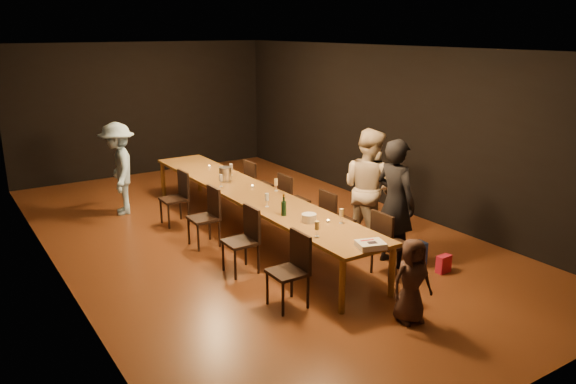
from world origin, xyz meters
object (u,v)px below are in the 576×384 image
chair_left_3 (174,198)px  ice_bucket (225,174)px  woman_tan (368,188)px  plate_stack (309,218)px  woman_birthday (395,203)px  champagne_bottle (284,205)px  birthday_cake (371,245)px  chair_left_2 (203,217)px  child (412,281)px  man_blue (119,169)px  chair_left_0 (287,271)px  chair_right_0 (391,243)px  table (251,194)px  chair_right_2 (294,200)px  chair_right_3 (259,184)px  chair_left_1 (240,241)px  chair_right_1 (337,219)px

chair_left_3 → ice_bucket: bearing=-114.4°
woman_tan → plate_stack: bearing=95.5°
woman_birthday → champagne_bottle: bearing=54.6°
birthday_cake → woman_tan: bearing=67.3°
plate_stack → champagne_bottle: size_ratio=0.65×
chair_left_2 → child: 3.62m
man_blue → birthday_cake: man_blue is taller
chair_left_2 → plate_stack: bearing=-155.5°
chair_left_0 → man_blue: 4.76m
chair_right_0 → man_blue: (-2.29, 4.70, 0.38)m
table → ice_bucket: (-0.03, 0.83, 0.17)m
chair_left_2 → child: bearing=-163.9°
chair_right_2 → woman_tan: bearing=18.8°
chair_left_2 → man_blue: 2.41m
woman_birthday → ice_bucket: woman_birthday is taller
chair_left_3 → woman_birthday: bearing=-149.0°
chair_right_2 → child: 3.55m
chair_right_0 → man_blue: bearing=-154.1°
chair_left_2 → champagne_bottle: (0.65, -1.31, 0.44)m
chair_right_3 → woman_birthday: 3.37m
chair_right_0 → chair_right_2: same height
chair_left_1 → woman_birthday: size_ratio=0.50×
table → chair_left_2: 0.88m
chair_left_1 → chair_left_2: 1.20m
chair_left_0 → chair_left_3: size_ratio=1.00×
chair_right_2 → ice_bucket: 1.28m
man_blue → child: man_blue is taller
chair_right_2 → chair_left_3: (-1.70, 1.20, 0.00)m
chair_right_3 → chair_left_2: same height
chair_left_3 → plate_stack: 3.05m
chair_left_2 → child: child is taller
chair_right_2 → chair_right_3: same height
chair_left_1 → man_blue: (-0.59, 3.50, 0.38)m
chair_right_1 → plate_stack: size_ratio=4.59×
chair_left_3 → birthday_cake: chair_left_3 is taller
chair_left_0 → plate_stack: chair_left_0 is taller
chair_right_0 → chair_right_1: size_ratio=1.00×
chair_right_1 → chair_left_2: (-1.70, 1.20, 0.00)m
woman_birthday → child: size_ratio=1.82×
woman_tan → chair_left_0: bearing=106.3°
chair_right_2 → woman_birthday: bearing=8.0°
chair_right_1 → birthday_cake: 1.92m
man_blue → plate_stack: (1.38, -4.03, -0.04)m
chair_right_2 → chair_left_0: same height
birthday_cake → chair_right_0: bearing=48.5°
table → child: child is taller
woman_tan → child: bearing=141.9°
chair_right_1 → ice_bucket: ice_bucket is taller
table → chair_left_1: bearing=-125.3°
chair_left_3 → child: 4.78m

